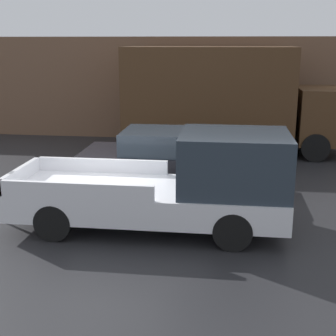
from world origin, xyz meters
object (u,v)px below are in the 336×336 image
Objects in this scene: pickup_truck at (180,185)px; newspaper_box at (314,131)px; delivery_truck at (224,98)px; car at (165,159)px.

newspaper_box is at bearing 65.01° from pickup_truck.
delivery_truck is at bearing 83.97° from pickup_truck.
car is 0.57× the size of delivery_truck.
delivery_truck is at bearing 72.90° from car.
delivery_truck reaches higher than pickup_truck.
delivery_truck is 7.47× the size of newspaper_box.
car is at bearing 103.66° from pickup_truck.
pickup_truck is 1.31× the size of car.
pickup_truck is 7.34m from delivery_truck.
pickup_truck reaches higher than car.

